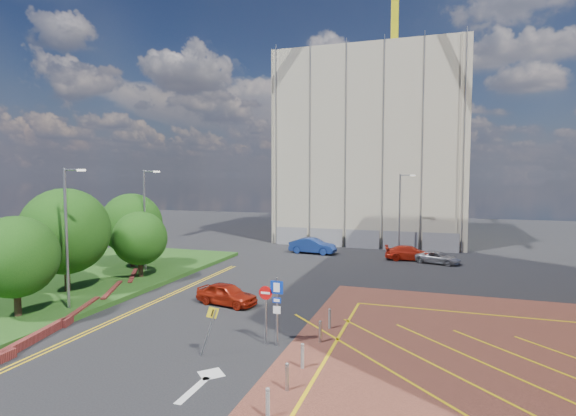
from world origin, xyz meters
The scene contains 20 objects.
ground centered at (0.00, 0.00, 0.00)m, with size 140.00×140.00×0.00m, color black.
grass_bed centered at (-18.00, 6.00, 0.15)m, with size 14.00×32.00×0.30m, color #224917.
retaining_wall centered at (-11.80, 2.00, 0.20)m, with size 6.06×20.33×0.40m.
tree_a centered at (-14.00, 0.00, 3.50)m, with size 4.40×4.40×5.41m.
tree_b centered at (-15.50, 5.00, 4.24)m, with size 5.60×5.60×6.74m.
tree_c centered at (-13.50, 10.00, 3.19)m, with size 4.00×4.00×4.90m.
tree_d centered at (-16.50, 13.00, 3.87)m, with size 5.00×5.00×6.08m.
lamp_left_near centered at (-12.42, 2.00, 4.66)m, with size 1.53×0.16×8.00m.
lamp_left_far centered at (-14.42, 12.00, 4.66)m, with size 1.53×0.16×8.00m.
lamp_back centered at (4.08, 28.00, 4.36)m, with size 1.53×0.16×8.00m.
sign_cluster centered at (0.30, 0.98, 1.95)m, with size 1.17×0.12×3.20m.
warning_sign centered at (-1.79, -1.18, 1.43)m, with size 0.84×0.43×2.24m.
bollard_row centered at (2.30, -1.67, 0.47)m, with size 0.14×11.14×0.90m.
construction_building centered at (0.00, 40.00, 11.00)m, with size 21.20×19.20×22.00m, color #B6AE95.
tower_crane centered at (2.00, 39.44, 25.85)m, with size 1.60×35.00×35.40m.
construction_fence centered at (1.00, 30.00, 1.00)m, with size 21.60×0.06×2.00m, color gray.
car_red_left centered at (-4.61, 6.28, 0.66)m, with size 1.56×3.88×1.32m, color #9B1E0D.
car_blue_back centered at (-4.28, 25.33, 0.77)m, with size 1.63×4.69×1.54m, color navy.
car_red_back centered at (5.26, 24.63, 0.67)m, with size 1.87×4.59×1.33m, color red.
car_silver_back centered at (7.71, 23.72, 0.53)m, with size 1.77×3.85×1.07m, color #A1A0A7.
Camera 1 is at (7.25, -18.06, 7.86)m, focal length 28.00 mm.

